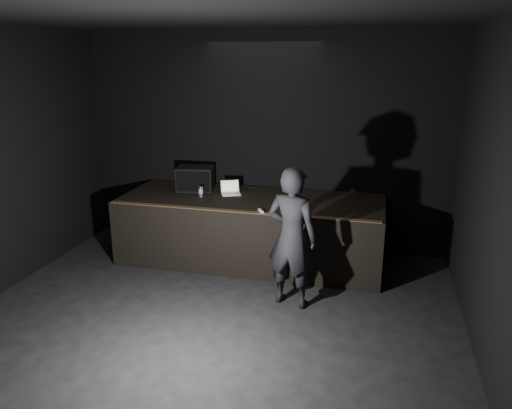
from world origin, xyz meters
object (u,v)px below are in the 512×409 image
at_px(stage_monitor, 195,179).
at_px(person, 292,237).
at_px(beer_can, 201,192).
at_px(laptop, 230,190).
at_px(stage_riser, 251,229).

distance_m(stage_monitor, person, 2.44).
xyz_separation_m(stage_monitor, beer_can, (0.23, -0.37, -0.11)).
bearing_deg(laptop, person, -74.46).
distance_m(stage_riser, beer_can, 0.97).
distance_m(stage_riser, person, 1.62).
distance_m(laptop, person, 1.94).
distance_m(beer_can, person, 2.03).
relative_size(stage_riser, beer_can, 23.83).
bearing_deg(beer_can, laptop, 36.87).
xyz_separation_m(stage_riser, stage_monitor, (-1.00, 0.25, 0.69)).
relative_size(stage_riser, stage_monitor, 6.33).
bearing_deg(stage_monitor, beer_can, -68.25).
relative_size(stage_monitor, laptop, 1.72).
height_order(laptop, person, person).
bearing_deg(beer_can, stage_monitor, 121.87).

